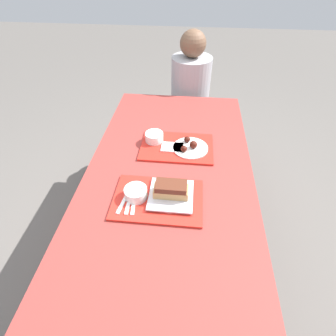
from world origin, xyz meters
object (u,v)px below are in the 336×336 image
(tray_far, at_px, (177,147))
(bowl_coleslaw_far, at_px, (154,137))
(tray_near, at_px, (158,199))
(brisket_sandwich_plate, at_px, (171,192))
(person_seated_across, at_px, (191,85))
(bowl_coleslaw_near, at_px, (136,193))
(wings_plate_far, at_px, (190,147))

(tray_far, bearing_deg, bowl_coleslaw_far, 163.02)
(tray_near, height_order, tray_far, same)
(brisket_sandwich_plate, height_order, bowl_coleslaw_far, brisket_sandwich_plate)
(tray_near, bearing_deg, person_seated_across, 85.24)
(tray_far, distance_m, person_seated_across, 0.87)
(bowl_coleslaw_near, height_order, person_seated_across, person_seated_across)
(tray_near, height_order, brisket_sandwich_plate, brisket_sandwich_plate)
(tray_far, relative_size, wings_plate_far, 2.06)
(bowl_coleslaw_far, distance_m, wings_plate_far, 0.22)
(bowl_coleslaw_near, distance_m, brisket_sandwich_plate, 0.16)
(tray_near, xyz_separation_m, bowl_coleslaw_near, (-0.10, 0.00, 0.03))
(brisket_sandwich_plate, xyz_separation_m, wings_plate_far, (0.07, 0.38, -0.02))
(brisket_sandwich_plate, bearing_deg, tray_near, -163.50)
(tray_near, relative_size, tray_far, 1.00)
(tray_far, xyz_separation_m, bowl_coleslaw_far, (-0.14, 0.04, 0.03))
(bowl_coleslaw_near, xyz_separation_m, person_seated_across, (0.21, 1.28, -0.04))
(wings_plate_far, distance_m, person_seated_across, 0.88)
(wings_plate_far, bearing_deg, tray_far, 169.98)
(person_seated_across, bearing_deg, bowl_coleslaw_near, -99.26)
(bowl_coleslaw_far, height_order, wings_plate_far, same)
(wings_plate_far, bearing_deg, person_seated_across, 91.75)
(wings_plate_far, height_order, person_seated_across, person_seated_across)
(bowl_coleslaw_near, xyz_separation_m, brisket_sandwich_plate, (0.16, 0.02, 0.00))
(tray_far, distance_m, bowl_coleslaw_far, 0.15)
(person_seated_across, bearing_deg, tray_far, -93.21)
(bowl_coleslaw_near, distance_m, person_seated_across, 1.30)
(tray_far, height_order, bowl_coleslaw_near, bowl_coleslaw_near)
(tray_near, relative_size, bowl_coleslaw_far, 3.92)
(tray_far, xyz_separation_m, person_seated_across, (0.05, 0.87, -0.01))
(tray_near, relative_size, person_seated_across, 0.57)
(person_seated_across, bearing_deg, bowl_coleslaw_far, -102.64)
(person_seated_across, bearing_deg, tray_near, -94.76)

